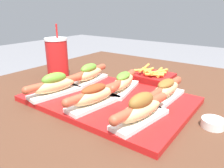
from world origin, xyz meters
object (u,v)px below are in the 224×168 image
Objects in this scene: hot_dog_2 at (141,109)px; hot_dog_5 at (166,90)px; hot_dog_4 at (123,82)px; drink_cup at (57,58)px; hot_dog_1 at (94,96)px; fries_basket at (153,77)px; serving_tray at (109,99)px; hot_dog_3 at (89,74)px; sauce_bowl at (213,123)px; hot_dog_0 at (55,85)px.

hot_dog_5 is at bearing 91.94° from hot_dog_2.
drink_cup is (-0.36, 0.01, 0.04)m from hot_dog_4.
hot_dog_1 is 0.40m from drink_cup.
hot_dog_5 is at bearing 4.51° from hot_dog_4.
drink_cup is at bearing 161.64° from hot_dog_2.
hot_dog_1 reaches higher than hot_dog_5.
hot_dog_4 is 0.20m from fries_basket.
serving_tray is 0.18m from hot_dog_3.
hot_dog_4 is at bearing -0.55° from hot_dog_3.
hot_dog_2 is at bearing -143.61° from sauce_bowl.
hot_dog_3 is at bearing -2.26° from drink_cup.
serving_tray is at bearing 29.69° from hot_dog_0.
drink_cup is 1.48× the size of fries_basket.
hot_dog_0 is at bearing -178.99° from hot_dog_2.
drink_cup is at bearing 175.14° from sauce_bowl.
hot_dog_2 reaches higher than serving_tray.
drink_cup reaches higher than hot_dog_1.
hot_dog_3 is 0.17m from hot_dog_4.
hot_dog_3 is 0.27m from fries_basket.
fries_basket is at bearing 111.33° from hot_dog_2.
hot_dog_0 is 0.24m from hot_dog_4.
hot_dog_3 is (0.00, 0.17, -0.00)m from hot_dog_0.
serving_tray is 2.23× the size of drink_cup.
hot_dog_2 is 0.37m from hot_dog_3.
drink_cup is (-0.52, -0.00, 0.04)m from hot_dog_5.
drink_cup reaches higher than hot_dog_4.
hot_dog_2 is at bearing -26.88° from serving_tray.
hot_dog_0 is at bearing -150.31° from serving_tray.
hot_dog_4 is (0.01, 0.08, 0.04)m from serving_tray.
hot_dog_5 is at bearing 1.91° from hot_dog_3.
hot_dog_2 reaches higher than hot_dog_5.
serving_tray is at bearing 153.12° from hot_dog_2.
hot_dog_2 is 0.20m from sauce_bowl.
hot_dog_2 is (0.33, 0.01, 0.00)m from hot_dog_0.
hot_dog_0 is at bearing -91.27° from hot_dog_3.
sauce_bowl is 0.69m from drink_cup.
drink_cup is at bearing 166.08° from serving_tray.
hot_dog_3 is at bearing 174.10° from sauce_bowl.
serving_tray is at bearing -174.80° from sauce_bowl.
hot_dog_5 is 0.52m from drink_cup.
hot_dog_3 is (-0.16, 0.08, 0.04)m from serving_tray.
hot_dog_1 is 0.99× the size of hot_dog_3.
hot_dog_1 is 0.23m from hot_dog_5.
hot_dog_4 is at bearing 171.36° from sauce_bowl.
sauce_bowl is (0.33, 0.03, 0.00)m from serving_tray.
serving_tray is 0.09m from hot_dog_4.
hot_dog_3 reaches higher than serving_tray.
hot_dog_2 is at bearing -45.40° from hot_dog_4.
hot_dog_4 reaches higher than serving_tray.
drink_cup is (-0.52, 0.17, 0.04)m from hot_dog_2.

